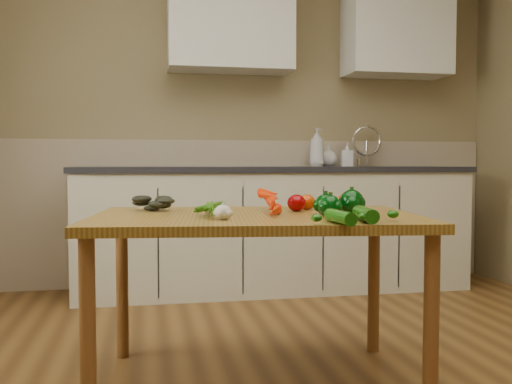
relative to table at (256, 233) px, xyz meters
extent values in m
cube|color=#8D7C55|center=(0.27, 2.04, 0.66)|extent=(4.00, 0.02, 2.60)
cube|color=tan|center=(0.27, 2.02, -0.09)|extent=(3.98, 0.03, 1.10)
cube|color=beige|center=(0.47, 1.72, -0.21)|extent=(2.80, 0.60, 0.86)
cube|color=#29292E|center=(0.47, 1.72, 0.24)|extent=(2.84, 0.64, 0.04)
cube|color=#99999E|center=(1.25, 1.72, 0.20)|extent=(0.55, 0.42, 0.10)
cylinder|color=silver|center=(1.25, 1.90, 0.38)|extent=(0.02, 0.02, 0.24)
cube|color=silver|center=(0.17, 1.85, 1.31)|extent=(0.90, 0.35, 0.70)
cube|color=silver|center=(1.47, 1.85, 1.31)|extent=(0.80, 0.35, 0.70)
cube|color=olive|center=(0.00, 0.00, 0.06)|extent=(1.43, 1.01, 0.04)
cylinder|color=brown|center=(-0.65, -0.30, -0.30)|extent=(0.06, 0.06, 0.68)
cylinder|color=brown|center=(0.56, -0.44, -0.30)|extent=(0.06, 0.06, 0.68)
cylinder|color=brown|center=(-0.56, 0.44, -0.30)|extent=(0.06, 0.06, 0.68)
cylinder|color=brown|center=(0.65, 0.30, -0.30)|extent=(0.06, 0.06, 0.68)
imported|color=silver|center=(0.82, 1.81, 0.41)|extent=(0.14, 0.14, 0.29)
imported|color=silver|center=(1.06, 1.83, 0.36)|extent=(0.09, 0.09, 0.18)
imported|color=silver|center=(0.93, 1.88, 0.35)|extent=(0.18, 0.18, 0.17)
ellipsoid|color=beige|center=(-0.16, -0.20, 0.11)|extent=(0.07, 0.07, 0.06)
sphere|color=#023107|center=(0.28, -0.06, 0.12)|extent=(0.09, 0.09, 0.09)
sphere|color=#023107|center=(0.40, -0.06, 0.13)|extent=(0.10, 0.10, 0.10)
sphere|color=#023107|center=(0.28, -0.13, 0.12)|extent=(0.08, 0.08, 0.08)
ellipsoid|color=#8B0205|center=(0.20, 0.10, 0.12)|extent=(0.08, 0.08, 0.08)
ellipsoid|color=#BD3804|center=(0.27, 0.18, 0.11)|extent=(0.08, 0.08, 0.07)
ellipsoid|color=#BD3804|center=(0.40, 0.05, 0.11)|extent=(0.08, 0.08, 0.07)
cylinder|color=#0E4807|center=(0.34, -0.35, 0.11)|extent=(0.08, 0.21, 0.05)
cylinder|color=#0E4807|center=(0.22, -0.42, 0.10)|extent=(0.07, 0.18, 0.05)
camera|label=1|loc=(-0.45, -2.32, 0.30)|focal=40.00mm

